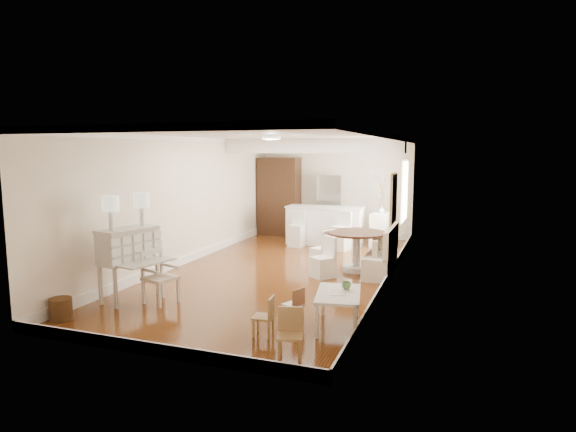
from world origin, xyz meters
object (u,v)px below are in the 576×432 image
Objects in this scene: secretary_bureau at (129,264)px; kids_table at (338,310)px; slip_chair_far at (323,248)px; wicker_basket at (61,309)px; bar_stool_left at (297,229)px; kids_chair_a at (263,316)px; slip_chair_near at (323,257)px; pantry_cabinet at (279,196)px; kids_chair_c at (290,335)px; gustavian_armchair at (161,277)px; dining_table at (356,252)px; sideboard at (382,229)px; breakfast_counter at (325,226)px; fridge at (341,207)px; kids_chair_b at (293,304)px; bar_stool_right at (341,231)px.

kids_table is at bearing 12.54° from secretary_bureau.
slip_chair_far is (-1.17, 3.39, 0.16)m from kids_table.
bar_stool_left is (1.54, 6.42, 0.29)m from wicker_basket.
kids_chair_a is 0.70× the size of slip_chair_near.
pantry_cabinet is at bearing -166.92° from kids_chair_a.
slip_chair_near is (-0.65, 3.83, 0.09)m from kids_chair_c.
dining_table is (2.59, 3.20, -0.02)m from gustavian_armchair.
slip_chair_far reaches higher than kids_chair_a.
pantry_cabinet is at bearing -117.83° from slip_chair_far.
wicker_basket is 0.14× the size of pantry_cabinet.
pantry_cabinet reaches higher than slip_chair_far.
bar_stool_left is at bearing -151.00° from sideboard.
sideboard is (1.47, 0.33, -0.07)m from breakfast_counter.
gustavian_armchair is 6.66m from sideboard.
bar_stool_left is (1.19, 5.26, -0.16)m from secretary_bureau.
sideboard is (3.62, 7.28, 0.28)m from wicker_basket.
fridge is at bearing 65.99° from bar_stool_left.
gustavian_armchair is (0.59, 0.02, -0.18)m from secretary_bureau.
fridge reaches higher than sideboard.
gustavian_armchair is 0.94× the size of sideboard.
sideboard is at bearing 88.44° from dining_table.
sideboard reaches higher than slip_chair_far.
bar_stool_left is at bearing 90.99° from secretary_bureau.
kids_chair_b is 0.53× the size of bar_stool_right.
wicker_basket is at bearing -109.97° from sideboard.
kids_table is 1.79× the size of kids_chair_a.
wicker_basket is at bearing -93.21° from pantry_cabinet.
fridge reaches higher than slip_chair_far.
sideboard is (0.84, 2.81, 0.03)m from slip_chair_far.
kids_chair_a reaches higher than kids_chair_b.
fridge is at bearing 108.15° from dining_table.
slip_chair_near is 0.98× the size of slip_chair_far.
breakfast_counter reaches higher than slip_chair_far.
bar_stool_right is (2.40, 5.18, -0.12)m from secretary_bureau.
kids_chair_c is 3.89m from slip_chair_near.
kids_chair_a is at bearing 8.38° from kids_chair_b.
kids_chair_c is at bearing -77.99° from breakfast_counter.
bar_stool_right is (-0.52, 5.24, 0.23)m from kids_chair_b.
breakfast_counter is 1.14× the size of fridge.
bar_stool_right is (-0.92, 6.51, 0.18)m from kids_chair_c.
slip_chair_near is 0.88× the size of bar_stool_left.
kids_chair_c is at bearing 39.16° from kids_chair_a.
gustavian_armchair is 0.72× the size of dining_table.
bar_stool_left is at bearing -171.55° from kids_chair_a.
secretary_bureau is 1.48× the size of slip_chair_far.
gustavian_armchair is at bearing -93.25° from bar_stool_left.
kids_table is at bearing -30.61° from slip_chair_near.
kids_chair_c is 0.69× the size of bar_stool_left.
kids_chair_c is (3.32, -1.33, -0.30)m from secretary_bureau.
kids_chair_a is 1.08× the size of kids_chair_b.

